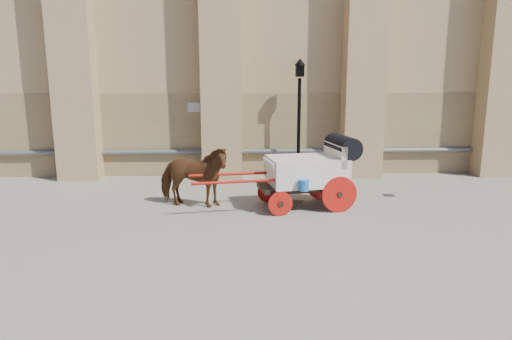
{
  "coord_description": "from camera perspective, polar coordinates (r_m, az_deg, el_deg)",
  "views": [
    {
      "loc": [
        -0.55,
        -12.53,
        3.55
      ],
      "look_at": [
        0.03,
        -0.26,
        1.05
      ],
      "focal_mm": 32.0,
      "sensor_mm": 36.0,
      "label": 1
    }
  ],
  "objects": [
    {
      "name": "street_lamp",
      "position": [
        16.0,
        5.39,
        6.75
      ],
      "size": [
        0.39,
        0.39,
        4.18
      ],
      "color": "black",
      "rests_on": "ground"
    },
    {
      "name": "carriage",
      "position": [
        12.65,
        7.02,
        0.12
      ],
      "size": [
        4.66,
        1.91,
        1.98
      ],
      "rotation": [
        0.0,
        0.0,
        0.16
      ],
      "color": "black",
      "rests_on": "ground"
    },
    {
      "name": "horse",
      "position": [
        12.69,
        -7.87,
        -0.81
      ],
      "size": [
        2.2,
        1.36,
        1.73
      ],
      "primitive_type": "imported",
      "rotation": [
        0.0,
        0.0,
        1.35
      ],
      "color": "brown",
      "rests_on": "ground"
    },
    {
      "name": "drain_grate_far",
      "position": [
        14.55,
        16.25,
        -3.05
      ],
      "size": [
        0.34,
        0.34,
        0.01
      ],
      "primitive_type": "cube",
      "rotation": [
        0.0,
        0.0,
        -0.07
      ],
      "color": "black",
      "rests_on": "ground"
    },
    {
      "name": "ground",
      "position": [
        13.04,
        -0.19,
        -4.29
      ],
      "size": [
        90.0,
        90.0,
        0.0
      ],
      "primitive_type": "plane",
      "color": "#6C6558",
      "rests_on": "ground"
    },
    {
      "name": "drain_grate_near",
      "position": [
        13.34,
        5.24,
        -3.94
      ],
      "size": [
        0.42,
        0.42,
        0.01
      ],
      "primitive_type": "cube",
      "rotation": [
        0.0,
        0.0,
        -0.38
      ],
      "color": "black",
      "rests_on": "ground"
    }
  ]
}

